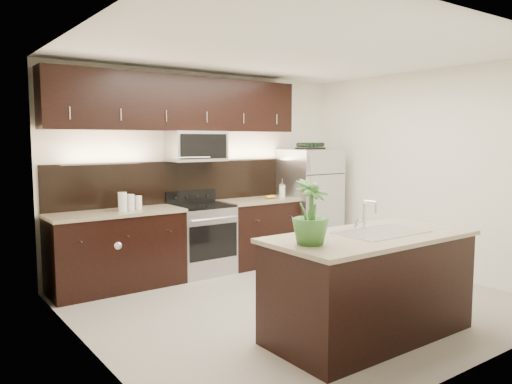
{
  "coord_description": "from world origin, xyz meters",
  "views": [
    {
      "loc": [
        -3.51,
        -4.03,
        1.79
      ],
      "look_at": [
        -0.18,
        0.55,
        1.19
      ],
      "focal_mm": 35.0,
      "sensor_mm": 36.0,
      "label": 1
    }
  ],
  "objects": [
    {
      "name": "ground",
      "position": [
        0.0,
        0.0,
        0.0
      ],
      "size": [
        4.5,
        4.5,
        0.0
      ],
      "primitive_type": "plane",
      "color": "gray",
      "rests_on": "ground"
    },
    {
      "name": "room_walls",
      "position": [
        -0.11,
        -0.04,
        1.7
      ],
      "size": [
        4.52,
        4.02,
        2.71
      ],
      "color": "silver",
      "rests_on": "ground"
    },
    {
      "name": "counter_run",
      "position": [
        -0.46,
        1.69,
        0.47
      ],
      "size": [
        3.51,
        0.65,
        0.94
      ],
      "color": "black",
      "rests_on": "ground"
    },
    {
      "name": "upper_fixtures",
      "position": [
        -0.43,
        1.84,
        2.14
      ],
      "size": [
        3.49,
        0.4,
        1.66
      ],
      "color": "black",
      "rests_on": "counter_run"
    },
    {
      "name": "island",
      "position": [
        -0.09,
        -1.07,
        0.47
      ],
      "size": [
        1.96,
        0.96,
        0.94
      ],
      "color": "black",
      "rests_on": "ground"
    },
    {
      "name": "sink_faucet",
      "position": [
        0.06,
        -1.06,
        0.96
      ],
      "size": [
        0.84,
        0.5,
        0.28
      ],
      "color": "silver",
      "rests_on": "island"
    },
    {
      "name": "refrigerator",
      "position": [
        1.63,
        1.63,
        0.82
      ],
      "size": [
        0.79,
        0.71,
        1.64
      ],
      "primitive_type": "cube",
      "color": "#B2B2B7",
      "rests_on": "ground"
    },
    {
      "name": "wine_rack",
      "position": [
        1.63,
        1.63,
        1.69
      ],
      "size": [
        0.41,
        0.25,
        0.1
      ],
      "color": "black",
      "rests_on": "refrigerator"
    },
    {
      "name": "plant",
      "position": [
        -0.82,
        -1.07,
        1.21
      ],
      "size": [
        0.33,
        0.33,
        0.53
      ],
      "primitive_type": "imported",
      "rotation": [
        0.0,
        0.0,
        0.11
      ],
      "color": "#346628",
      "rests_on": "island"
    },
    {
      "name": "canisters",
      "position": [
        -1.26,
        1.67,
        1.04
      ],
      "size": [
        0.33,
        0.18,
        0.23
      ],
      "rotation": [
        0.0,
        0.0,
        0.34
      ],
      "color": "silver",
      "rests_on": "counter_run"
    },
    {
      "name": "french_press",
      "position": [
        1.09,
        1.64,
        1.04
      ],
      "size": [
        0.09,
        0.09,
        0.27
      ],
      "rotation": [
        0.0,
        0.0,
        0.06
      ],
      "color": "silver",
      "rests_on": "counter_run"
    },
    {
      "name": "bananas",
      "position": [
        0.8,
        1.61,
        0.97
      ],
      "size": [
        0.19,
        0.16,
        0.05
      ],
      "primitive_type": "ellipsoid",
      "rotation": [
        0.0,
        0.0,
        0.17
      ],
      "color": "gold",
      "rests_on": "counter_run"
    }
  ]
}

